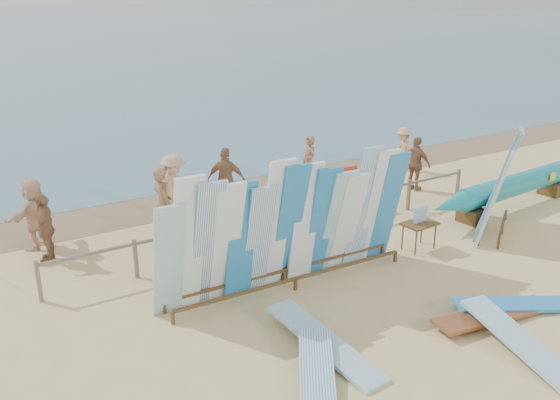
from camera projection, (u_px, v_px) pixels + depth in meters
ground at (367, 287)px, 12.57m from camera, size 160.00×160.00×0.00m
wet_sand_strip at (217, 194)px, 18.32m from camera, size 40.00×2.60×0.01m
fence at (291, 216)px, 14.76m from camera, size 12.08×0.08×0.90m
main_surfboard_rack at (290, 229)px, 12.19m from camera, size 5.79×0.94×2.92m
side_surfboard_rack at (498, 185)px, 14.97m from camera, size 2.46×1.94×2.91m
outrigger_canoe at (516, 186)px, 16.94m from camera, size 7.19×1.11×1.02m
vendor_table at (419, 235)px, 14.29m from camera, size 0.86×0.63×1.09m
flat_board_e at (317, 391)px, 9.29m from camera, size 1.94×2.56×0.34m
flat_board_a at (324, 350)px, 10.36m from camera, size 0.76×2.73×0.33m
flat_board_b at (521, 354)px, 10.23m from camera, size 0.96×2.74×0.43m
flat_board_c at (494, 319)px, 11.33m from camera, size 2.74×0.83×0.22m
flat_board_d at (522, 309)px, 11.67m from camera, size 2.69×1.64×0.22m
beach_chair_left at (328, 213)px, 15.98m from camera, size 0.68×0.69×0.88m
beach_chair_right at (342, 204)px, 16.57m from camera, size 0.82×0.83×0.96m
stroller at (356, 192)px, 17.03m from camera, size 0.63×0.86×1.14m
beachgoer_7 at (309, 162)px, 18.67m from camera, size 0.41×0.65×1.66m
beachgoer_1 at (163, 204)px, 14.65m from camera, size 0.42×0.71×1.89m
beachgoer_2 at (191, 213)px, 14.03m from camera, size 0.93×0.99×1.89m
beachgoer_9 at (403, 149)px, 20.38m from camera, size 0.66×1.07×1.54m
beachgoer_11 at (34, 213)px, 14.23m from camera, size 1.51×1.54×1.76m
beachgoer_extra_1 at (46, 228)px, 13.53m from camera, size 0.77×1.04×1.64m
beachgoer_10 at (416, 164)px, 18.37m from camera, size 0.65×1.07×1.71m
beachgoer_4 at (226, 180)px, 16.59m from camera, size 1.13×1.05×1.84m
beachgoer_3 at (174, 187)px, 15.95m from camera, size 1.29×0.80×1.85m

